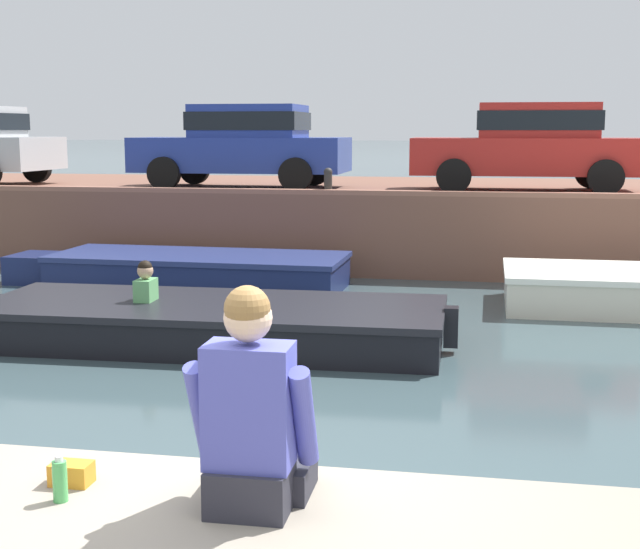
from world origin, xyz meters
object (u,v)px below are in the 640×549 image
(motorboat_passing, at_px, (191,322))
(mooring_bollard_mid, at_px, (328,180))
(boat_moored_west_navy, at_px, (186,270))
(bottle_drink, at_px, (60,480))
(car_left_inner_blue, at_px, (245,142))
(person_seated_right, at_px, (252,423))
(car_centre_red, at_px, (530,143))

(motorboat_passing, height_order, mooring_bollard_mid, mooring_bollard_mid)
(boat_moored_west_navy, distance_m, bottle_drink, 10.47)
(car_left_inner_blue, relative_size, person_seated_right, 4.10)
(motorboat_passing, height_order, bottle_drink, bottle_drink)
(person_seated_right, bearing_deg, car_centre_red, 82.53)
(mooring_bollard_mid, distance_m, person_seated_right, 11.68)
(car_left_inner_blue, bearing_deg, mooring_bollard_mid, -36.33)
(boat_moored_west_navy, bearing_deg, car_centre_red, 28.60)
(boat_moored_west_navy, xyz_separation_m, mooring_bollard_mid, (2.03, 1.61, 1.38))
(mooring_bollard_mid, relative_size, person_seated_right, 0.46)
(boat_moored_west_navy, distance_m, motorboat_passing, 3.82)
(car_left_inner_blue, height_order, person_seated_right, car_left_inner_blue)
(boat_moored_west_navy, bearing_deg, car_left_inner_blue, 86.30)
(car_centre_red, distance_m, person_seated_right, 13.04)
(car_centre_red, height_order, person_seated_right, car_centre_red)
(mooring_bollard_mid, bearing_deg, car_left_inner_blue, 143.67)
(car_centre_red, bearing_deg, bottle_drink, -100.98)
(boat_moored_west_navy, height_order, bottle_drink, bottle_drink)
(boat_moored_west_navy, bearing_deg, person_seated_right, -69.37)
(car_left_inner_blue, xyz_separation_m, mooring_bollard_mid, (1.83, -1.35, -0.61))
(car_centre_red, bearing_deg, boat_moored_west_navy, -151.40)
(car_centre_red, bearing_deg, car_left_inner_blue, -179.99)
(car_left_inner_blue, bearing_deg, boat_moored_west_navy, -93.70)
(car_left_inner_blue, bearing_deg, person_seated_right, -74.61)
(motorboat_passing, relative_size, mooring_bollard_mid, 14.87)
(car_centre_red, height_order, mooring_bollard_mid, car_centre_red)
(car_left_inner_blue, relative_size, mooring_bollard_mid, 8.88)
(boat_moored_west_navy, xyz_separation_m, car_centre_red, (5.43, 2.96, 1.98))
(car_left_inner_blue, distance_m, bottle_drink, 13.33)
(person_seated_right, bearing_deg, mooring_bollard_mid, 98.44)
(boat_moored_west_navy, height_order, mooring_bollard_mid, mooring_bollard_mid)
(car_left_inner_blue, height_order, car_centre_red, same)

